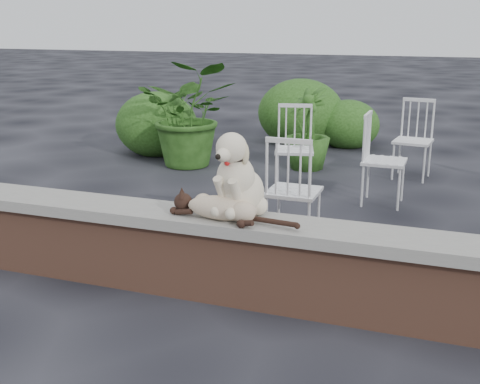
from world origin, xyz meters
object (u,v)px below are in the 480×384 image
(chair_b, at_px, (413,140))
(chair_c, at_px, (294,189))
(dog, at_px, (241,172))
(cat, at_px, (222,206))
(chair_e, at_px, (384,160))
(potted_plant_b, at_px, (308,129))
(chair_a, at_px, (294,149))
(potted_plant_a, at_px, (191,114))

(chair_b, bearing_deg, chair_c, -100.05)
(dog, relative_size, cat, 0.55)
(chair_c, height_order, chair_e, same)
(chair_b, distance_m, potted_plant_b, 1.30)
(dog, xyz_separation_m, chair_a, (-0.33, 2.71, -0.40))
(chair_a, bearing_deg, dog, -97.35)
(dog, relative_size, chair_e, 0.62)
(chair_a, bearing_deg, chair_b, 24.36)
(chair_c, height_order, potted_plant_b, potted_plant_b)
(cat, xyz_separation_m, chair_b, (0.95, 3.82, -0.20))
(cat, height_order, potted_plant_a, potted_plant_a)
(dog, relative_size, chair_c, 0.62)
(cat, bearing_deg, dog, 73.42)
(chair_e, distance_m, potted_plant_a, 2.72)
(chair_c, bearing_deg, dog, 86.27)
(chair_b, relative_size, potted_plant_b, 0.91)
(potted_plant_a, bearing_deg, chair_c, -49.42)
(dog, xyz_separation_m, potted_plant_a, (-1.88, 3.38, -0.19))
(potted_plant_b, bearing_deg, dog, -83.52)
(cat, bearing_deg, chair_e, 85.52)
(cat, height_order, chair_e, chair_e)
(potted_plant_a, xyz_separation_m, potted_plant_b, (1.46, 0.33, -0.17))
(chair_a, height_order, chair_c, same)
(potted_plant_b, bearing_deg, chair_e, -48.48)
(dog, height_order, chair_e, dog)
(chair_e, xyz_separation_m, potted_plant_b, (-1.09, 1.24, 0.04))
(dog, bearing_deg, chair_b, 88.12)
(cat, relative_size, chair_a, 1.13)
(chair_c, bearing_deg, chair_b, -106.43)
(chair_c, xyz_separation_m, potted_plant_a, (-1.96, 2.29, 0.21))
(chair_a, relative_size, potted_plant_a, 0.69)
(cat, distance_m, chair_c, 1.27)
(chair_e, relative_size, potted_plant_a, 0.69)
(chair_c, height_order, potted_plant_a, potted_plant_a)
(chair_a, distance_m, chair_e, 1.03)
(dog, height_order, chair_c, dog)
(chair_b, xyz_separation_m, potted_plant_a, (-2.75, -0.29, 0.21))
(chair_b, relative_size, potted_plant_a, 0.69)
(cat, height_order, chair_b, chair_b)
(chair_a, bearing_deg, potted_plant_a, 142.03)
(cat, distance_m, chair_b, 3.94)
(dog, distance_m, cat, 0.26)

